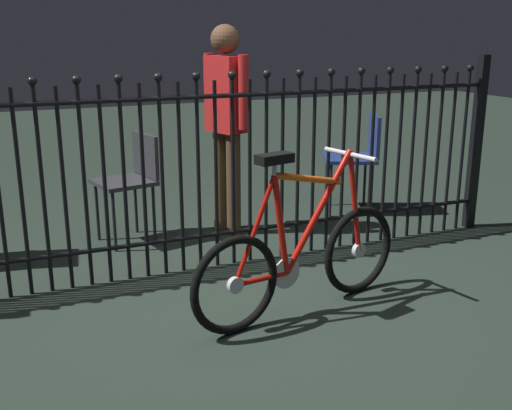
# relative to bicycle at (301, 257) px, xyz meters

# --- Properties ---
(ground_plane) EXTENTS (20.00, 20.00, 0.00)m
(ground_plane) POSITION_rel_bicycle_xyz_m (-0.25, 0.14, -0.33)
(ground_plane) COLOR #243027
(iron_fence) EXTENTS (4.52, 0.07, 1.37)m
(iron_fence) POSITION_rel_bicycle_xyz_m (-0.29, 0.85, 0.36)
(iron_fence) COLOR black
(iron_fence) RESTS_ON ground
(bicycle) EXTENTS (1.41, 0.45, 0.94)m
(bicycle) POSITION_rel_bicycle_xyz_m (0.00, 0.00, 0.00)
(bicycle) COLOR black
(bicycle) RESTS_ON ground
(chair_navy) EXTENTS (0.57, 0.57, 0.85)m
(chair_navy) POSITION_rel_bicycle_xyz_m (1.38, 1.60, 0.20)
(chair_navy) COLOR black
(chair_navy) RESTS_ON ground
(chair_charcoal) EXTENTS (0.47, 0.47, 0.81)m
(chair_charcoal) POSITION_rel_bicycle_xyz_m (-0.59, 1.61, 0.18)
(chair_charcoal) COLOR black
(chair_charcoal) RESTS_ON ground
(person_visitor) EXTENTS (0.27, 0.45, 1.59)m
(person_visitor) POSITION_rel_bicycle_xyz_m (0.13, 1.52, 0.62)
(person_visitor) COLOR #4C3823
(person_visitor) RESTS_ON ground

